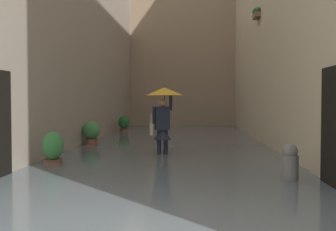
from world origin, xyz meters
TOP-DOWN VIEW (x-y plane):
  - ground_plane at (0.00, -9.55)m, footprint 60.00×60.00m
  - flood_water at (0.00, -9.55)m, footprint 6.82×25.11m
  - building_facade_far at (0.00, -20.01)m, footprint 9.62×1.80m
  - person_wading at (0.16, -6.71)m, footprint 1.02×1.02m
  - potted_plant_mid_right at (2.55, -14.15)m, footprint 0.52×0.52m
  - potted_plant_near_right at (2.72, -8.96)m, footprint 0.56×0.56m
  - potted_plant_far_right at (2.48, -4.62)m, footprint 0.47×0.47m
  - mooring_bollard at (-2.41, -3.31)m, footprint 0.31×0.31m

SIDE VIEW (x-z plane):
  - ground_plane at x=0.00m, z-range 0.00..0.00m
  - flood_water at x=0.00m, z-range 0.00..0.18m
  - mooring_bollard at x=-2.41m, z-range 0.00..0.83m
  - potted_plant_far_right at x=2.48m, z-range 0.03..0.96m
  - potted_plant_mid_right at x=2.55m, z-range 0.05..1.00m
  - potted_plant_near_right at x=2.72m, z-range 0.07..1.01m
  - person_wading at x=0.16m, z-range 0.42..2.48m
  - building_facade_far at x=0.00m, z-range 0.00..13.99m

